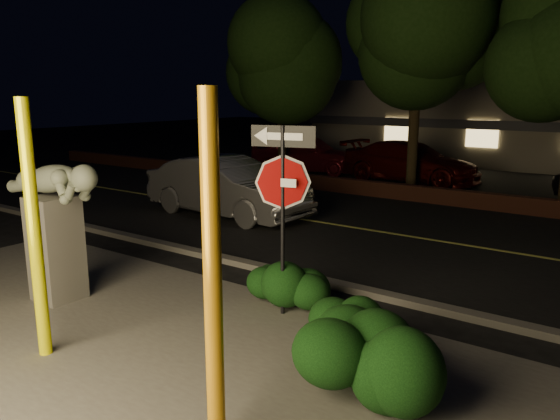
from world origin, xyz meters
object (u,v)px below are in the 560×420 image
Objects in this scene: signpost at (283,183)px; yellow_pole_left at (34,232)px; sculpture at (54,215)px; parked_car_darkred at (410,162)px; yellow_pole_right at (213,281)px; parked_car_red at (307,153)px; silver_sedan at (227,187)px.

yellow_pole_left is at bearing -137.03° from signpost.
sculpture reaches higher than parked_car_darkred.
yellow_pole_right is 3.39m from signpost.
parked_car_red is 0.90× the size of parked_car_darkred.
parked_car_red is at bearing 94.92° from parked_car_darkred.
yellow_pole_left reaches higher than parked_car_darkred.
silver_sedan reaches higher than parked_car_red.
yellow_pole_left is at bearing -151.93° from silver_sedan.
signpost is 0.59× the size of silver_sedan.
yellow_pole_left is 3.19m from yellow_pole_right.
yellow_pole_right is 1.47× the size of sculpture.
yellow_pole_left is 1.43× the size of sculpture.
silver_sedan is 8.95m from parked_car_red.
signpost is at bearing -159.42° from parked_car_red.
yellow_pole_right reaches higher than silver_sedan.
silver_sedan is (-6.69, 7.88, -0.91)m from yellow_pole_right.
yellow_pole_right is 18.96m from parked_car_red.
signpost is 3.83m from sculpture.
silver_sedan is at bearing 114.41° from yellow_pole_left.
signpost is 0.55× the size of parked_car_darkred.
silver_sedan is 8.83m from parked_car_darkred.
silver_sedan is at bearing 122.31° from signpost.
yellow_pole_left is 17.43m from parked_car_red.
parked_car_red is (-9.53, 16.36, -0.91)m from yellow_pole_right.
parked_car_red is 4.68m from parked_car_darkred.
sculpture is at bearing -159.88° from silver_sedan.
parked_car_darkred is at bearing 95.82° from yellow_pole_left.
signpost is at bearing -162.47° from parked_car_darkred.
yellow_pole_right is (3.19, -0.15, 0.05)m from yellow_pole_left.
yellow_pole_right is at bearing -135.99° from silver_sedan.
silver_sedan is 0.94× the size of parked_car_darkred.
yellow_pole_right is at bearing -81.12° from signpost.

